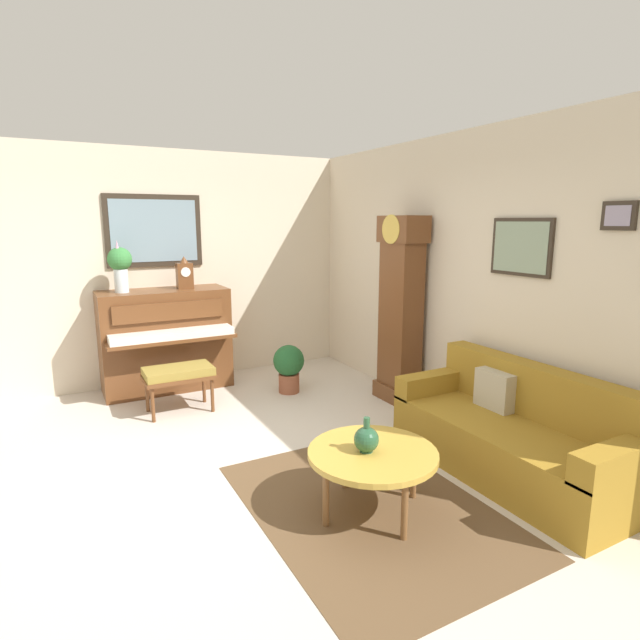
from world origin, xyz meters
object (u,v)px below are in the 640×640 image
at_px(piano_bench, 179,374).
at_px(piano, 166,339).
at_px(green_jug, 366,439).
at_px(coffee_table, 373,455).
at_px(grandfather_clock, 400,315).
at_px(mantel_clock, 185,274).
at_px(couch, 514,435).
at_px(flower_vase, 120,264).
at_px(potted_plant, 289,365).

bearing_deg(piano_bench, piano, 176.39).
bearing_deg(piano, green_jug, 10.89).
height_order(piano, coffee_table, piano).
relative_size(grandfather_clock, mantel_clock, 5.34).
xyz_separation_m(couch, coffee_table, (-0.07, -1.29, 0.10)).
xyz_separation_m(piano, flower_vase, (0.00, -0.44, 0.90)).
relative_size(couch, flower_vase, 3.28).
relative_size(piano_bench, coffee_table, 0.80).
distance_m(piano_bench, mantel_clock, 1.30).
bearing_deg(mantel_clock, grandfather_clock, 50.15).
height_order(piano_bench, grandfather_clock, grandfather_clock).
xyz_separation_m(coffee_table, potted_plant, (-2.51, 0.53, -0.09)).
relative_size(piano_bench, mantel_clock, 1.84).
relative_size(piano_bench, flower_vase, 1.21).
xyz_separation_m(couch, flower_vase, (-3.38, -2.41, 1.19)).
bearing_deg(mantel_clock, couch, 26.87).
bearing_deg(potted_plant, flower_vase, -116.00).
height_order(grandfather_clock, mantel_clock, grandfather_clock).
bearing_deg(coffee_table, mantel_clock, -172.74).
relative_size(flower_vase, potted_plant, 1.04).
relative_size(grandfather_clock, flower_vase, 3.50).
bearing_deg(piano_bench, coffee_table, 16.40).
relative_size(piano_bench, green_jug, 2.92).
xyz_separation_m(green_jug, potted_plant, (-2.49, 0.58, -0.21)).
distance_m(flower_vase, green_jug, 3.60).
bearing_deg(potted_plant, coffee_table, -12.00).
distance_m(piano_bench, green_jug, 2.57).
bearing_deg(piano_bench, potted_plant, 90.98).
relative_size(grandfather_clock, coffee_table, 2.31).
xyz_separation_m(mantel_clock, flower_vase, (-0.00, -0.70, 0.14)).
bearing_deg(mantel_clock, potted_plant, 49.84).
bearing_deg(green_jug, couch, 86.51).
bearing_deg(green_jug, grandfather_clock, 137.51).
distance_m(couch, coffee_table, 1.30).
bearing_deg(potted_plant, grandfather_clock, 50.45).
height_order(mantel_clock, potted_plant, mantel_clock).
relative_size(grandfather_clock, green_jug, 8.46).
xyz_separation_m(mantel_clock, green_jug, (3.30, 0.38, -0.82)).
bearing_deg(piano, couch, 30.21).
distance_m(grandfather_clock, mantel_clock, 2.54).
bearing_deg(flower_vase, coffee_table, 18.68).
bearing_deg(flower_vase, potted_plant, 64.00).
bearing_deg(coffee_table, grandfather_clock, 138.55).
xyz_separation_m(couch, green_jug, (-0.08, -1.33, 0.22)).
xyz_separation_m(grandfather_clock, couch, (1.77, -0.21, -0.65)).
relative_size(piano, couch, 0.76).
bearing_deg(piano_bench, couch, 38.37).
xyz_separation_m(flower_vase, green_jug, (3.30, 1.08, -0.97)).
bearing_deg(grandfather_clock, mantel_clock, -129.85).
bearing_deg(piano, grandfather_clock, 53.59).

